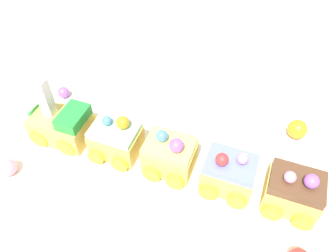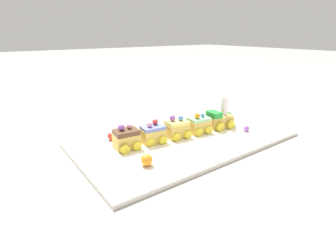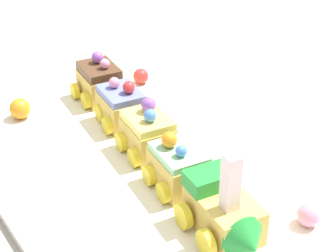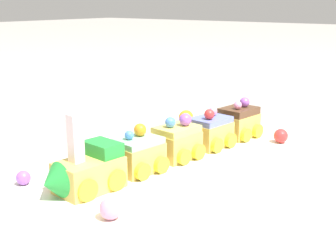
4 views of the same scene
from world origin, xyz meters
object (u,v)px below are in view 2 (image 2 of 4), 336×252
object	(u,v)px
cake_car_mint	(198,125)
gumball_red	(111,136)
gumball_pink	(211,115)
cake_car_blueberry	(153,134)
cake_train_locomotive	(222,120)
cake_car_lemon	(177,129)
gumball_purple	(246,128)
cake_car_chocolate	(126,139)
gumball_orange	(147,160)

from	to	relation	value
cake_car_mint	gumball_red	xyz separation A→B (m)	(-0.27, 0.11, -0.01)
gumball_pink	cake_car_blueberry	bearing A→B (deg)	-169.11
cake_car_mint	cake_train_locomotive	bearing A→B (deg)	0.06
cake_train_locomotive	gumball_pink	bearing A→B (deg)	72.86
cake_car_lemon	gumball_red	xyz separation A→B (m)	(-0.19, 0.10, -0.01)
cake_car_mint	gumball_purple	distance (m)	0.17
cake_car_chocolate	gumball_pink	bearing A→B (deg)	13.44
cake_car_blueberry	gumball_red	size ratio (longest dim) A/B	2.96
cake_car_blueberry	cake_car_lemon	bearing A→B (deg)	0.09
gumball_pink	gumball_red	distance (m)	0.42
cake_car_chocolate	gumball_purple	distance (m)	0.42
cake_car_mint	cake_car_lemon	world-z (taller)	cake_car_lemon
gumball_red	cake_car_lemon	bearing A→B (deg)	-28.61
cake_car_lemon	gumball_orange	size ratio (longest dim) A/B	2.45
cake_car_blueberry	cake_car_chocolate	size ratio (longest dim) A/B	1.00
gumball_pink	gumball_purple	distance (m)	0.17
gumball_orange	gumball_pink	bearing A→B (deg)	23.67
gumball_orange	cake_car_blueberry	bearing A→B (deg)	51.15
cake_car_lemon	gumball_purple	size ratio (longest dim) A/B	3.71
cake_car_mint	cake_car_lemon	xyz separation A→B (m)	(-0.09, 0.01, 0.00)
cake_car_lemon	gumball_pink	world-z (taller)	cake_car_lemon
cake_train_locomotive	cake_car_mint	bearing A→B (deg)	-179.94
cake_train_locomotive	cake_car_blueberry	size ratio (longest dim) A/B	1.51
gumball_pink	gumball_purple	size ratio (longest dim) A/B	1.30
cake_car_chocolate	gumball_purple	bearing A→B (deg)	-10.84
cake_train_locomotive	gumball_orange	xyz separation A→B (m)	(-0.37, -0.09, -0.01)
cake_car_lemon	cake_car_chocolate	distance (m)	0.18
cake_car_blueberry	gumball_purple	size ratio (longest dim) A/B	3.71
cake_car_blueberry	gumball_pink	bearing A→B (deg)	17.05
cake_car_mint	gumball_orange	bearing A→B (deg)	-153.39
cake_car_chocolate	gumball_red	distance (m)	0.08
cake_car_blueberry	cake_car_mint	bearing A→B (deg)	-0.07
gumball_orange	cake_car_mint	bearing A→B (deg)	20.45
gumball_purple	gumball_orange	bearing A→B (deg)	-178.97
cake_car_lemon	cake_car_blueberry	world-z (taller)	cake_car_lemon
cake_car_mint	gumball_purple	xyz separation A→B (m)	(0.14, -0.09, -0.02)
cake_car_mint	gumball_red	distance (m)	0.29
gumball_orange	gumball_red	world-z (taller)	gumball_orange
gumball_pink	gumball_purple	world-z (taller)	gumball_pink
cake_train_locomotive	cake_car_chocolate	xyz separation A→B (m)	(-0.36, 0.04, 0.00)
cake_car_mint	gumball_purple	bearing A→B (deg)	-27.84
gumball_pink	gumball_orange	size ratio (longest dim) A/B	0.86
cake_car_mint	gumball_orange	distance (m)	0.29
cake_car_blueberry	gumball_pink	distance (m)	0.32
cake_car_blueberry	gumball_purple	bearing A→B (deg)	-13.63
cake_train_locomotive	gumball_orange	bearing A→B (deg)	-160.29
gumball_red	gumball_purple	bearing A→B (deg)	-26.46
cake_car_chocolate	gumball_orange	bearing A→B (deg)	-88.44
cake_train_locomotive	gumball_purple	bearing A→B (deg)	-60.22
gumball_pink	gumball_orange	distance (m)	0.45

